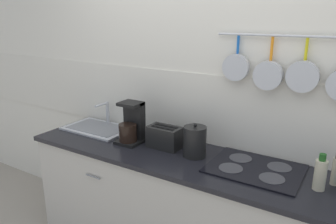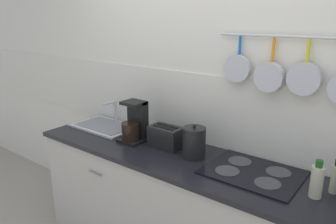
{
  "view_description": "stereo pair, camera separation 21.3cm",
  "coord_description": "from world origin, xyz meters",
  "px_view_note": "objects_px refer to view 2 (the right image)",
  "views": [
    {
      "loc": [
        1.0,
        -1.86,
        1.86
      ],
      "look_at": [
        -0.15,
        0.0,
        1.21
      ],
      "focal_mm": 35.0,
      "sensor_mm": 36.0,
      "label": 1
    },
    {
      "loc": [
        1.18,
        -1.74,
        1.86
      ],
      "look_at": [
        -0.15,
        0.0,
        1.21
      ],
      "focal_mm": 35.0,
      "sensor_mm": 36.0,
      "label": 2
    }
  ],
  "objects_px": {
    "kettle": "(194,142)",
    "bottle_vinegar": "(317,181)",
    "coffee_maker": "(135,125)",
    "toaster": "(166,137)",
    "bottle_dish_soap": "(335,178)"
  },
  "relations": [
    {
      "from": "kettle",
      "to": "bottle_vinegar",
      "type": "relative_size",
      "value": 1.1
    },
    {
      "from": "coffee_maker",
      "to": "toaster",
      "type": "distance_m",
      "value": 0.28
    },
    {
      "from": "coffee_maker",
      "to": "bottle_vinegar",
      "type": "distance_m",
      "value": 1.36
    },
    {
      "from": "bottle_vinegar",
      "to": "bottle_dish_soap",
      "type": "bearing_deg",
      "value": 57.51
    },
    {
      "from": "bottle_vinegar",
      "to": "bottle_dish_soap",
      "type": "relative_size",
      "value": 1.09
    },
    {
      "from": "coffee_maker",
      "to": "bottle_dish_soap",
      "type": "height_order",
      "value": "coffee_maker"
    },
    {
      "from": "bottle_vinegar",
      "to": "bottle_dish_soap",
      "type": "distance_m",
      "value": 0.13
    },
    {
      "from": "coffee_maker",
      "to": "kettle",
      "type": "distance_m",
      "value": 0.54
    },
    {
      "from": "coffee_maker",
      "to": "toaster",
      "type": "xyz_separation_m",
      "value": [
        0.28,
        0.04,
        -0.05
      ]
    },
    {
      "from": "coffee_maker",
      "to": "toaster",
      "type": "height_order",
      "value": "coffee_maker"
    },
    {
      "from": "toaster",
      "to": "kettle",
      "type": "xyz_separation_m",
      "value": [
        0.26,
        -0.02,
        0.03
      ]
    },
    {
      "from": "coffee_maker",
      "to": "bottle_vinegar",
      "type": "bearing_deg",
      "value": -0.68
    },
    {
      "from": "coffee_maker",
      "to": "toaster",
      "type": "relative_size",
      "value": 1.21
    },
    {
      "from": "toaster",
      "to": "kettle",
      "type": "relative_size",
      "value": 1.1
    },
    {
      "from": "kettle",
      "to": "bottle_vinegar",
      "type": "bearing_deg",
      "value": -2.66
    }
  ]
}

